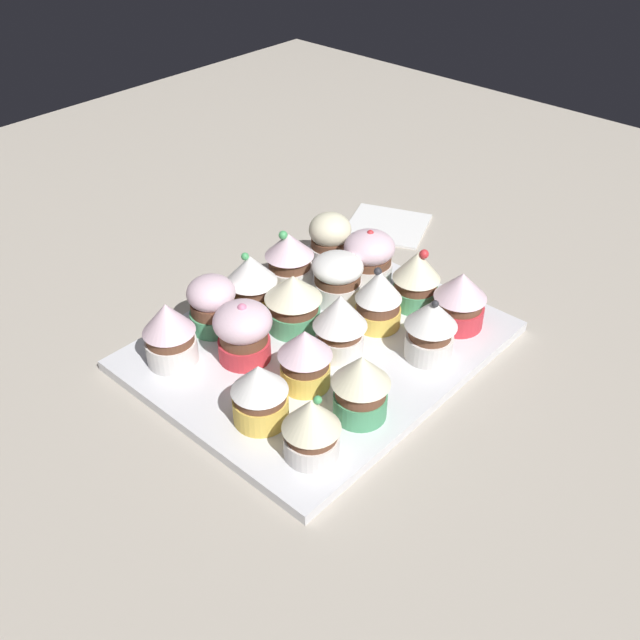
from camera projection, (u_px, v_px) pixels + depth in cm
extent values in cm
cube|color=#B2A899|center=(320.00, 360.00, 83.89)|extent=(180.00, 180.00, 3.00)
cube|color=silver|center=(320.00, 345.00, 82.64)|extent=(38.09, 31.18, 1.20)
cylinder|color=white|center=(330.00, 253.00, 95.74)|extent=(5.32, 5.32, 2.21)
cylinder|color=brown|center=(330.00, 242.00, 94.76)|extent=(4.95, 4.95, 1.09)
ellipsoid|color=#F4EDC6|center=(330.00, 230.00, 93.66)|extent=(5.52, 5.52, 4.38)
cylinder|color=white|center=(290.00, 275.00, 91.12)|extent=(5.84, 5.84, 2.58)
cylinder|color=brown|center=(290.00, 261.00, 89.88)|extent=(5.25, 5.25, 1.58)
cone|color=silver|center=(289.00, 245.00, 88.53)|extent=(6.09, 6.09, 2.99)
sphere|color=#4CB266|center=(283.00, 235.00, 87.76)|extent=(1.11, 1.11, 1.11)
cylinder|color=#EFC651|center=(253.00, 300.00, 86.85)|extent=(5.48, 5.48, 2.37)
cylinder|color=brown|center=(252.00, 286.00, 85.70)|extent=(5.15, 5.15, 1.51)
cone|color=white|center=(251.00, 269.00, 84.24)|extent=(6.09, 6.09, 3.41)
sphere|color=#4CB266|center=(245.00, 256.00, 83.44)|extent=(0.92, 0.92, 0.92)
cylinder|color=#4C9E6B|center=(214.00, 320.00, 83.76)|extent=(5.45, 5.45, 2.22)
cylinder|color=brown|center=(212.00, 307.00, 82.67)|extent=(5.01, 5.01, 1.48)
ellipsoid|color=silver|center=(211.00, 293.00, 81.55)|extent=(5.55, 5.55, 3.81)
cylinder|color=white|center=(172.00, 350.00, 78.72)|extent=(5.58, 5.58, 2.79)
cylinder|color=brown|center=(170.00, 336.00, 77.53)|extent=(5.19, 5.19, 1.23)
cone|color=silver|center=(167.00, 318.00, 76.12)|extent=(5.68, 5.68, 3.52)
cylinder|color=white|center=(368.00, 272.00, 91.58)|extent=(5.93, 5.93, 2.71)
cylinder|color=brown|center=(369.00, 259.00, 90.47)|extent=(5.61, 5.61, 1.03)
ellipsoid|color=silver|center=(369.00, 247.00, 89.47)|extent=(6.36, 6.36, 3.97)
sphere|color=red|center=(370.00, 233.00, 88.52)|extent=(0.87, 0.87, 0.87)
cylinder|color=white|center=(337.00, 290.00, 88.21)|extent=(5.84, 5.84, 2.71)
cylinder|color=brown|center=(338.00, 277.00, 87.11)|extent=(5.58, 5.58, 1.01)
ellipsoid|color=white|center=(338.00, 267.00, 86.25)|extent=(6.18, 6.18, 3.15)
cylinder|color=#4C9E6B|center=(293.00, 319.00, 83.62)|extent=(6.12, 6.12, 2.58)
cylinder|color=brown|center=(292.00, 304.00, 82.42)|extent=(5.71, 5.71, 1.47)
cone|color=#F4EDC6|center=(292.00, 288.00, 81.10)|extent=(6.60, 6.60, 2.98)
cylinder|color=#D1333D|center=(245.00, 349.00, 79.33)|extent=(5.75, 5.75, 2.35)
cylinder|color=brown|center=(244.00, 335.00, 78.25)|extent=(5.23, 5.23, 1.30)
ellipsoid|color=silver|center=(242.00, 322.00, 77.15)|extent=(6.40, 6.40, 4.05)
sphere|color=pink|center=(242.00, 308.00, 75.89)|extent=(1.06, 1.06, 1.06)
cylinder|color=#4C9E6B|center=(415.00, 296.00, 87.55)|extent=(5.46, 5.46, 2.38)
cylinder|color=brown|center=(416.00, 283.00, 86.44)|extent=(5.08, 5.08, 1.36)
cone|color=#F4EDC6|center=(418.00, 265.00, 84.97)|extent=(5.71, 5.71, 3.59)
sphere|color=red|center=(424.00, 254.00, 83.83)|extent=(1.11, 1.11, 1.11)
cylinder|color=#EFC651|center=(377.00, 316.00, 84.28)|extent=(5.37, 5.37, 2.24)
cylinder|color=brown|center=(378.00, 303.00, 83.19)|extent=(5.02, 5.02, 1.43)
cone|color=white|center=(379.00, 285.00, 81.69)|extent=(5.39, 5.39, 3.61)
sphere|color=#333338|center=(378.00, 271.00, 80.86)|extent=(0.93, 0.93, 0.93)
cylinder|color=white|center=(339.00, 343.00, 79.91)|extent=(5.33, 5.33, 2.57)
cylinder|color=brown|center=(340.00, 330.00, 78.80)|extent=(4.89, 4.89, 1.18)
cone|color=white|center=(340.00, 311.00, 77.31)|extent=(5.97, 5.97, 3.88)
cylinder|color=#EFC651|center=(305.00, 374.00, 75.70)|extent=(5.24, 5.24, 2.54)
cylinder|color=brown|center=(305.00, 360.00, 74.55)|extent=(5.00, 5.00, 1.37)
cone|color=silver|center=(305.00, 343.00, 73.24)|extent=(5.68, 5.68, 3.03)
cylinder|color=#EFC651|center=(261.00, 409.00, 71.39)|extent=(5.54, 5.54, 2.75)
cylinder|color=brown|center=(260.00, 394.00, 70.27)|extent=(5.16, 5.16, 1.03)
cone|color=white|center=(259.00, 378.00, 69.08)|extent=(5.64, 5.64, 3.02)
cylinder|color=#D1333D|center=(458.00, 315.00, 84.21)|extent=(5.91, 5.91, 2.55)
cylinder|color=brown|center=(460.00, 302.00, 83.08)|extent=(5.35, 5.35, 1.26)
cone|color=silver|center=(462.00, 285.00, 81.76)|extent=(6.08, 6.08, 3.18)
cylinder|color=white|center=(429.00, 346.00, 79.45)|extent=(5.27, 5.27, 2.73)
cylinder|color=brown|center=(430.00, 330.00, 78.21)|extent=(4.68, 4.68, 1.44)
cone|color=white|center=(432.00, 313.00, 76.84)|extent=(5.73, 5.73, 3.19)
sphere|color=#333338|center=(435.00, 304.00, 75.64)|extent=(0.78, 0.78, 0.78)
cylinder|color=#4C9E6B|center=(360.00, 404.00, 71.97)|extent=(5.38, 5.38, 2.61)
cylinder|color=brown|center=(361.00, 389.00, 70.73)|extent=(5.05, 5.05, 1.56)
cone|color=#F4EDC6|center=(362.00, 370.00, 69.32)|extent=(5.85, 5.85, 3.23)
cylinder|color=white|center=(312.00, 444.00, 67.81)|extent=(5.30, 5.30, 2.29)
cylinder|color=brown|center=(311.00, 432.00, 66.82)|extent=(4.91, 4.91, 1.06)
cone|color=#F4EDC6|center=(311.00, 414.00, 65.50)|extent=(5.56, 5.56, 3.37)
sphere|color=#4CB266|center=(318.00, 400.00, 64.73)|extent=(0.80, 0.80, 0.80)
cube|color=white|center=(387.00, 225.00, 106.10)|extent=(13.96, 14.30, 0.60)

